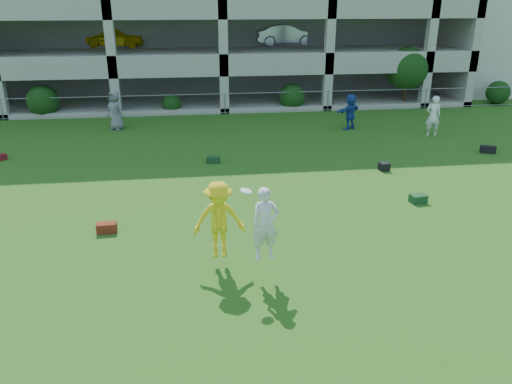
{
  "coord_description": "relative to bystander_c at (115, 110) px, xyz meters",
  "views": [
    {
      "loc": [
        -2.0,
        -9.12,
        6.16
      ],
      "look_at": [
        -0.37,
        3.0,
        1.4
      ],
      "focal_mm": 35.0,
      "sensor_mm": 36.0,
      "label": 1
    }
  ],
  "objects": [
    {
      "name": "ground",
      "position": [
        5.66,
        -16.12,
        -0.97
      ],
      "size": [
        100.0,
        100.0,
        0.0
      ],
      "primitive_type": "plane",
      "color": "#235114",
      "rests_on": "ground"
    },
    {
      "name": "bystander_c",
      "position": [
        0.0,
        0.0,
        0.0
      ],
      "size": [
        1.12,
        1.08,
        1.94
      ],
      "primitive_type": "imported",
      "rotation": [
        0.0,
        0.0,
        -0.68
      ],
      "color": "slate",
      "rests_on": "ground"
    },
    {
      "name": "bystander_d",
      "position": [
        11.62,
        -1.45,
        -0.09
      ],
      "size": [
        1.64,
        1.38,
        1.77
      ],
      "primitive_type": "imported",
      "rotation": [
        0.0,
        0.0,
        3.76
      ],
      "color": "#214297",
      "rests_on": "ground"
    },
    {
      "name": "bystander_e",
      "position": [
        15.08,
        -3.3,
        -0.01
      ],
      "size": [
        0.75,
        0.55,
        1.92
      ],
      "primitive_type": "imported",
      "rotation": [
        0.0,
        0.0,
        3.01
      ],
      "color": "white",
      "rests_on": "ground"
    },
    {
      "name": "bag_red_a",
      "position": [
        1.19,
        -12.1,
        -0.83
      ],
      "size": [
        0.57,
        0.33,
        0.28
      ],
      "primitive_type": "cube",
      "rotation": [
        0.0,
        0.0,
        0.06
      ],
      "color": "#57160E",
      "rests_on": "ground"
    },
    {
      "name": "bag_green_c",
      "position": [
        10.84,
        -11.17,
        -0.84
      ],
      "size": [
        0.54,
        0.42,
        0.26
      ],
      "primitive_type": "cube",
      "rotation": [
        0.0,
        0.0,
        0.14
      ],
      "color": "#123415",
      "rests_on": "ground"
    },
    {
      "name": "crate_d",
      "position": [
        10.95,
        -7.93,
        -0.82
      ],
      "size": [
        0.4,
        0.4,
        0.3
      ],
      "primitive_type": "cube",
      "rotation": [
        0.0,
        0.0,
        0.17
      ],
      "color": "black",
      "rests_on": "ground"
    },
    {
      "name": "bag_black_e",
      "position": [
        16.19,
        -6.29,
        -0.82
      ],
      "size": [
        0.67,
        0.49,
        0.3
      ],
      "primitive_type": "cube",
      "rotation": [
        0.0,
        0.0,
        -0.36
      ],
      "color": "black",
      "rests_on": "ground"
    },
    {
      "name": "bag_red_f",
      "position": [
        -4.07,
        -4.59,
        -0.85
      ],
      "size": [
        0.53,
        0.49,
        0.24
      ],
      "primitive_type": "cube",
      "rotation": [
        0.0,
        0.0,
        0.64
      ],
      "color": "#570F14",
      "rests_on": "ground"
    },
    {
      "name": "bag_green_g",
      "position": [
        4.5,
        -6.12,
        -0.84
      ],
      "size": [
        0.56,
        0.42,
        0.25
      ],
      "primitive_type": "cube",
      "rotation": [
        0.0,
        0.0,
        -0.25
      ],
      "color": "#12331E",
      "rests_on": "ground"
    },
    {
      "name": "frisbee_contest",
      "position": [
        4.45,
        -14.57,
        0.31
      ],
      "size": [
        1.97,
        1.29,
        1.96
      ],
      "color": "yellow",
      "rests_on": "ground"
    },
    {
      "name": "parking_garage",
      "position": [
        5.66,
        11.58,
        5.04
      ],
      "size": [
        30.0,
        14.0,
        12.0
      ],
      "color": "#9E998C",
      "rests_on": "ground"
    },
    {
      "name": "fence",
      "position": [
        5.66,
        2.88,
        -0.36
      ],
      "size": [
        36.06,
        0.06,
        1.2
      ],
      "color": "gray",
      "rests_on": "ground"
    },
    {
      "name": "shrub_row",
      "position": [
        10.25,
        3.58,
        0.54
      ],
      "size": [
        34.38,
        2.52,
        3.5
      ],
      "color": "#163D11",
      "rests_on": "ground"
    }
  ]
}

